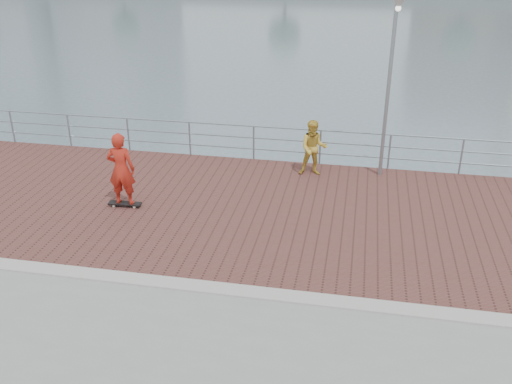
% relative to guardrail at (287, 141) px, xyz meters
% --- Properties ---
extents(water, '(400.00, 400.00, 0.00)m').
position_rel_guardrail_xyz_m(water, '(-0.00, -7.00, -2.69)').
color(water, slate).
rests_on(water, ground).
extents(brick_lane, '(40.00, 6.80, 0.02)m').
position_rel_guardrail_xyz_m(brick_lane, '(-0.00, -3.40, -0.68)').
color(brick_lane, brown).
rests_on(brick_lane, seawall).
extents(curb, '(40.00, 0.40, 0.06)m').
position_rel_guardrail_xyz_m(curb, '(-0.00, -7.00, -0.66)').
color(curb, '#B7B5AD').
rests_on(curb, seawall).
extents(guardrail, '(39.06, 0.06, 1.13)m').
position_rel_guardrail_xyz_m(guardrail, '(0.00, 0.00, 0.00)').
color(guardrail, '#8C9EA8').
rests_on(guardrail, brick_lane).
extents(street_lamp, '(0.39, 1.15, 5.40)m').
position_rel_guardrail_xyz_m(street_lamp, '(2.84, -0.89, 3.14)').
color(street_lamp, gray).
rests_on(street_lamp, brick_lane).
extents(skateboard, '(0.87, 0.27, 0.10)m').
position_rel_guardrail_xyz_m(skateboard, '(-3.70, -3.84, -0.59)').
color(skateboard, black).
rests_on(skateboard, brick_lane).
extents(skateboarder, '(0.73, 0.50, 1.93)m').
position_rel_guardrail_xyz_m(skateboarder, '(-3.70, -3.84, 0.38)').
color(skateboarder, red).
rests_on(skateboarder, skateboard).
extents(bystander, '(0.87, 0.71, 1.64)m').
position_rel_guardrail_xyz_m(bystander, '(0.89, -0.85, 0.15)').
color(bystander, gold).
rests_on(bystander, brick_lane).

